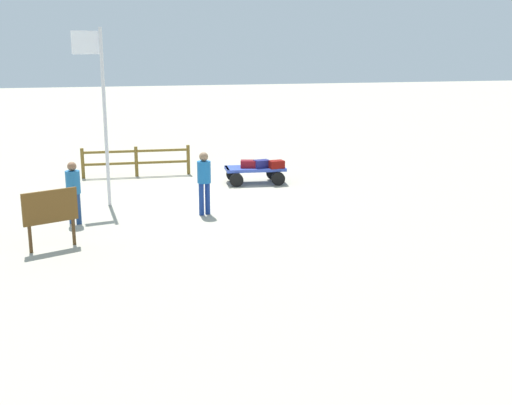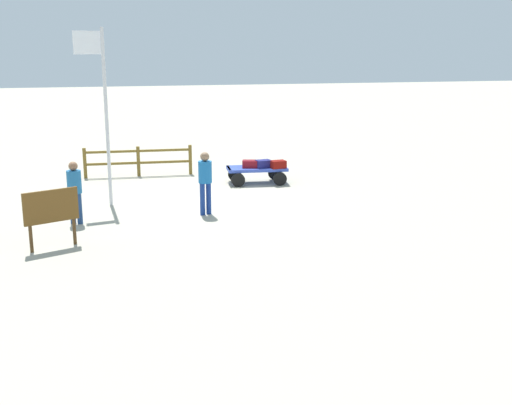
% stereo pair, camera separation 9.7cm
% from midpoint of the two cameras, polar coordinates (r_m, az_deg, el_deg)
% --- Properties ---
extents(ground_plane, '(120.00, 120.00, 0.00)m').
position_cam_midpoint_polar(ground_plane, '(19.53, -4.89, 0.37)').
color(ground_plane, '#AEA893').
extents(luggage_cart, '(2.10, 1.31, 0.56)m').
position_cam_midpoint_polar(luggage_cart, '(21.57, -0.27, 2.82)').
color(luggage_cart, '#3149AF').
rests_on(luggage_cart, ground).
extents(suitcase_olive, '(0.54, 0.42, 0.26)m').
position_cam_midpoint_polar(suitcase_olive, '(21.42, 0.37, 3.48)').
color(suitcase_olive, navy).
rests_on(suitcase_olive, luggage_cart).
extents(suitcase_tan, '(0.63, 0.50, 0.24)m').
position_cam_midpoint_polar(suitcase_tan, '(21.46, -0.77, 3.47)').
color(suitcase_tan, maroon).
rests_on(suitcase_tan, luggage_cart).
extents(suitcase_dark, '(0.52, 0.40, 0.26)m').
position_cam_midpoint_polar(suitcase_dark, '(21.34, 1.70, 3.44)').
color(suitcase_dark, maroon).
rests_on(suitcase_dark, luggage_cart).
extents(worker_lead, '(0.48, 0.48, 1.74)m').
position_cam_midpoint_polar(worker_lead, '(17.40, -4.83, 2.25)').
color(worker_lead, navy).
rests_on(worker_lead, ground).
extents(worker_trailing, '(0.50, 0.50, 1.64)m').
position_cam_midpoint_polar(worker_trailing, '(17.10, -16.20, 1.31)').
color(worker_trailing, navy).
rests_on(worker_trailing, ground).
extents(flagpole, '(0.84, 0.18, 5.04)m').
position_cam_midpoint_polar(flagpole, '(18.63, -13.87, 8.67)').
color(flagpole, silver).
rests_on(flagpole, ground).
extents(signboard, '(1.19, 0.53, 1.37)m').
position_cam_midpoint_polar(signboard, '(15.12, -18.10, -0.66)').
color(signboard, '#4C3319').
rests_on(signboard, ground).
extents(wooden_fence, '(3.82, 0.35, 1.07)m').
position_cam_midpoint_polar(wooden_fence, '(23.13, -10.79, 3.82)').
color(wooden_fence, brown).
rests_on(wooden_fence, ground).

